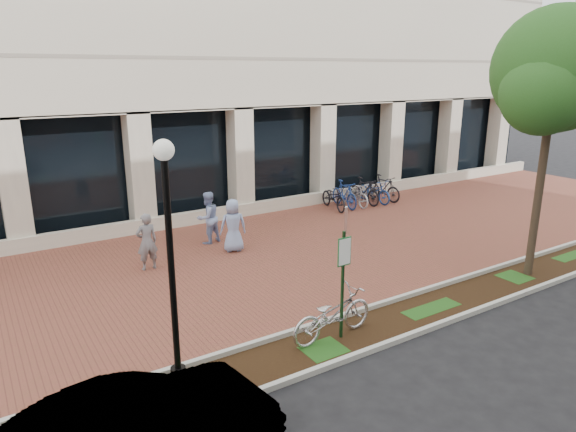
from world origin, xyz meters
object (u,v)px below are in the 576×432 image
parking_sign (343,272)px  pedestrian_left (147,242)px  locked_bicycle (332,314)px  pedestrian_right (233,226)px  bollard (346,220)px  bike_rack_cluster (359,193)px  street_tree (555,78)px  lamppost (170,253)px  pedestrian_mid (208,218)px

parking_sign → pedestrian_left: 6.59m
locked_bicycle → pedestrian_right: (0.69, 6.11, 0.30)m
locked_bicycle → parking_sign: bearing=-130.6°
bollard → pedestrian_right: bearing=172.3°
locked_bicycle → pedestrian_left: (-2.10, 6.03, 0.29)m
parking_sign → bike_rack_cluster: bearing=47.5°
parking_sign → street_tree: size_ratio=0.34×
lamppost → pedestrian_mid: lamppost is taller
parking_sign → pedestrian_mid: bearing=87.9°
pedestrian_left → pedestrian_right: size_ratio=0.99×
locked_bicycle → bollard: (4.80, 5.55, -0.03)m
locked_bicycle → bollard: bearing=-44.4°
pedestrian_right → street_tree: bearing=151.5°
locked_bicycle → pedestrian_mid: size_ratio=1.20×
lamppost → street_tree: (10.34, -0.31, 2.84)m
pedestrian_left → bike_rack_cluster: 10.28m
pedestrian_mid → locked_bicycle: bearing=71.0°
parking_sign → locked_bicycle: parking_sign is taller
pedestrian_right → bollard: (4.11, -0.55, -0.33)m
lamppost → locked_bicycle: size_ratio=2.14×
parking_sign → street_tree: 7.79m
parking_sign → locked_bicycle: 1.01m
locked_bicycle → bollard: 7.34m
pedestrian_mid → bollard: (4.45, -1.73, -0.35)m
locked_bicycle → bike_rack_cluster: (7.87, 8.49, -0.01)m
locked_bicycle → bike_rack_cluster: size_ratio=0.58×
pedestrian_right → lamppost: bearing=71.4°
locked_bicycle → pedestrian_right: 6.15m
parking_sign → lamppost: lamppost is taller
street_tree → bike_rack_cluster: 9.90m
parking_sign → street_tree: bearing=-0.4°
lamppost → street_tree: 10.73m
pedestrian_mid → street_tree: bearing=115.5°
bike_rack_cluster → locked_bicycle: bearing=-129.4°
parking_sign → bollard: (4.64, 5.68, -1.02)m
pedestrian_left → bollard: size_ratio=1.63×
lamppost → bike_rack_cluster: bearing=36.3°
pedestrian_left → pedestrian_mid: 2.76m
street_tree → pedestrian_mid: street_tree is taller
lamppost → pedestrian_right: bearing=55.2°
street_tree → bollard: (-2.13, 5.64, -4.86)m
parking_sign → lamppost: bearing=173.8°
pedestrian_right → parking_sign: bearing=101.4°
lamppost → bollard: lamppost is taller
street_tree → pedestrian_right: street_tree is taller
pedestrian_right → bike_rack_cluster: pedestrian_right is taller
pedestrian_right → pedestrian_mid: bearing=-57.7°
street_tree → locked_bicycle: (-6.94, 0.09, -4.84)m
lamppost → bollard: (8.20, 5.33, -2.02)m
street_tree → bollard: size_ratio=6.95×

